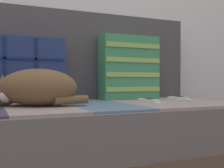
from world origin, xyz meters
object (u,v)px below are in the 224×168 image
(couch, at_px, (66,142))
(sleeping_cat, at_px, (35,88))
(throw_pillow_striped, at_px, (129,68))
(game_remote_near, at_px, (179,98))
(throw_pillow_quilted, at_px, (19,70))
(game_remote_far, at_px, (149,101))

(couch, height_order, sleeping_cat, sleeping_cat)
(throw_pillow_striped, height_order, game_remote_near, throw_pillow_striped)
(couch, distance_m, throw_pillow_quilted, 0.47)
(game_remote_near, bearing_deg, game_remote_far, -157.89)
(game_remote_far, bearing_deg, throw_pillow_quilted, 155.97)
(sleeping_cat, relative_size, game_remote_near, 2.14)
(couch, relative_size, throw_pillow_striped, 4.72)
(throw_pillow_quilted, bearing_deg, sleeping_cat, -81.35)
(throw_pillow_quilted, distance_m, sleeping_cat, 0.28)
(couch, relative_size, game_remote_far, 9.73)
(couch, bearing_deg, game_remote_far, -9.51)
(sleeping_cat, bearing_deg, throw_pillow_quilted, 98.65)
(throw_pillow_striped, distance_m, sleeping_cat, 0.69)
(sleeping_cat, bearing_deg, game_remote_far, -1.80)
(couch, distance_m, sleeping_cat, 0.32)
(sleeping_cat, xyz_separation_m, game_remote_near, (0.88, 0.10, -0.07))
(throw_pillow_quilted, distance_m, game_remote_far, 0.72)
(game_remote_near, xyz_separation_m, game_remote_far, (-0.28, -0.12, -0.00))
(throw_pillow_striped, relative_size, game_remote_far, 2.06)
(throw_pillow_quilted, height_order, throw_pillow_striped, throw_pillow_striped)
(throw_pillow_striped, height_order, game_remote_far, throw_pillow_striped)
(sleeping_cat, bearing_deg, game_remote_near, 6.24)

